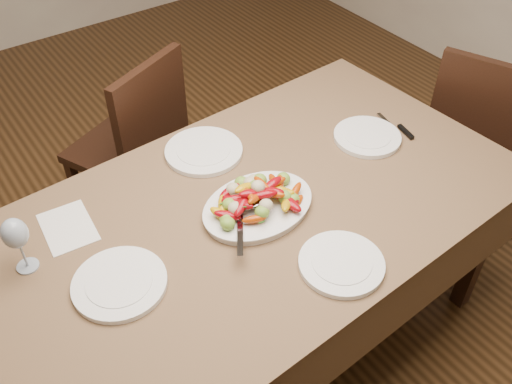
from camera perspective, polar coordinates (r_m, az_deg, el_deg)
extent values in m
plane|color=#3C2512|center=(2.51, -2.33, -13.04)|extent=(6.00, 6.00, 0.00)
cube|color=brown|center=(2.17, 0.00, -8.65)|extent=(1.89, 1.14, 0.76)
ellipsoid|color=white|center=(1.87, 0.19, -1.57)|extent=(0.39, 0.30, 0.02)
cylinder|color=white|center=(1.70, -13.47, -8.90)|extent=(0.27, 0.27, 0.02)
cylinder|color=white|center=(2.21, 11.06, 5.42)|extent=(0.25, 0.25, 0.02)
cylinder|color=white|center=(2.11, -5.24, 4.08)|extent=(0.29, 0.29, 0.02)
cylinder|color=white|center=(1.72, 8.54, -7.12)|extent=(0.26, 0.26, 0.02)
cube|color=silver|center=(1.91, -18.30, -3.36)|extent=(0.17, 0.22, 0.00)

